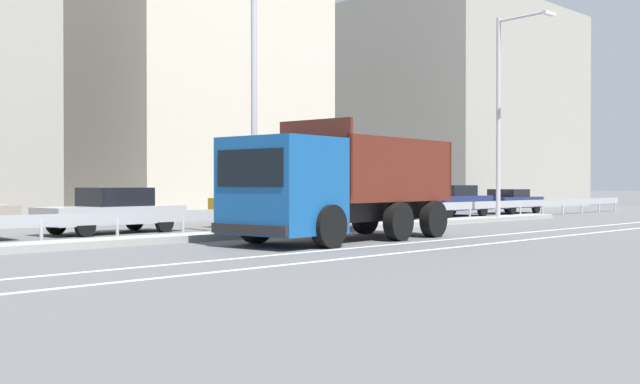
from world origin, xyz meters
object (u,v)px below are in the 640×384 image
object	(u,v)px
median_road_sign	(355,189)
street_lamp_1	(258,80)
parked_car_2	(113,210)
parked_car_6	(510,201)
parked_car_3	(274,205)
street_lamp_2	(503,107)
parked_car_4	(377,204)
parked_car_5	(450,201)
dump_truck	(321,192)

from	to	relation	value
median_road_sign	street_lamp_1	xyz separation A→B (m)	(-4.44, -0.19, 3.17)
parked_car_2	street_lamp_1	bearing A→B (deg)	-157.87
median_road_sign	parked_car_6	distance (m)	16.81
parked_car_2	parked_car_3	size ratio (longest dim) A/B	0.94
parked_car_2	street_lamp_2	bearing A→B (deg)	-110.93
parked_car_2	parked_car_4	world-z (taller)	parked_car_2
parked_car_3	parked_car_5	distance (m)	11.38
dump_truck	street_lamp_2	world-z (taller)	street_lamp_2
parked_car_2	median_road_sign	bearing A→B (deg)	-126.56
parked_car_2	parked_car_3	xyz separation A→B (m)	(6.43, -0.32, 0.05)
street_lamp_2	parked_car_2	bearing A→B (deg)	163.04
dump_truck	street_lamp_2	distance (m)	14.01
parked_car_4	street_lamp_2	bearing A→B (deg)	33.90
median_road_sign	parked_car_3	size ratio (longest dim) A/B	0.51
dump_truck	street_lamp_1	distance (m)	4.31
street_lamp_1	parked_car_3	distance (m)	7.02
median_road_sign	parked_car_6	bearing A→B (deg)	13.17
street_lamp_2	parked_car_3	bearing A→B (deg)	153.82
parked_car_6	street_lamp_1	bearing A→B (deg)	-80.26
street_lamp_2	parked_car_3	size ratio (longest dim) A/B	1.70
street_lamp_2	parked_car_6	size ratio (longest dim) A/B	2.02
median_road_sign	parked_car_4	distance (m)	6.90
parked_car_4	parked_car_5	distance (m)	5.53
median_road_sign	street_lamp_2	distance (m)	9.24
parked_car_4	parked_car_5	bearing A→B (deg)	90.76
street_lamp_1	parked_car_2	size ratio (longest dim) A/B	1.75
dump_truck	parked_car_6	xyz separation A→B (m)	(21.09, 6.87, -0.65)
dump_truck	parked_car_3	size ratio (longest dim) A/B	1.54
dump_truck	median_road_sign	bearing A→B (deg)	-62.43
parked_car_2	parked_car_5	xyz separation A→B (m)	(17.81, -0.24, 0.04)
parked_car_4	parked_car_5	size ratio (longest dim) A/B	0.93
parked_car_3	parked_car_2	bearing A→B (deg)	83.25
parked_car_6	parked_car_3	bearing A→B (deg)	-91.46
street_lamp_2	parked_car_4	world-z (taller)	street_lamp_2
street_lamp_1	parked_car_4	xyz separation A→B (m)	(10.12, 4.06, -3.85)
dump_truck	street_lamp_2	bearing A→B (deg)	-83.99
median_road_sign	parked_car_4	size ratio (longest dim) A/B	0.61
street_lamp_2	parked_car_3	xyz separation A→B (m)	(-8.78, 4.31, -3.97)
street_lamp_1	street_lamp_2	distance (m)	13.04
street_lamp_2	parked_car_5	bearing A→B (deg)	59.36
median_road_sign	parked_car_2	distance (m)	7.87
median_road_sign	street_lamp_1	bearing A→B (deg)	-177.49
parked_car_2	parked_car_5	distance (m)	17.81
dump_truck	parked_car_5	xyz separation A→B (m)	(15.94, 7.02, -0.57)
street_lamp_2	parked_car_5	xyz separation A→B (m)	(2.60, 4.40, -3.98)
street_lamp_1	parked_car_2	xyz separation A→B (m)	(-2.16, 4.42, -3.83)
parked_car_2	parked_car_4	bearing A→B (deg)	-95.62
median_road_sign	dump_truck	bearing A→B (deg)	-147.29
street_lamp_1	parked_car_5	xyz separation A→B (m)	(15.64, 4.18, -3.79)
parked_car_2	parked_car_6	world-z (taller)	parked_car_2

